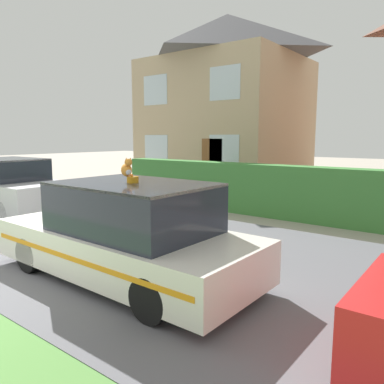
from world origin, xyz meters
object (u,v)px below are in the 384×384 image
Objects in this scene: police_car at (127,234)px; house_left at (226,98)px; neighbour_car_far at (5,189)px; cat at (127,169)px.

police_car is 0.56× the size of house_left.
house_left is at bearing -91.95° from neighbour_car_far.
neighbour_car_far is at bearing -167.51° from cat.
police_car is 0.97× the size of neighbour_car_far.
police_car is at bearing -63.86° from house_left.
cat is (0.10, -0.06, 0.99)m from police_car.
cat is 0.04× the size of house_left.
house_left reaches higher than cat.
police_car is at bearing 173.26° from cat.
cat is at bearing 168.65° from neighbour_car_far.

